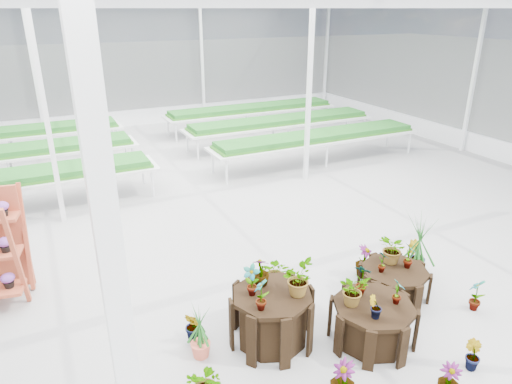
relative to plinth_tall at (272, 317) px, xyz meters
name	(u,v)px	position (x,y,z in m)	size (l,w,h in m)	color
ground_plane	(278,280)	(0.79, 1.25, -0.38)	(24.00, 24.00, 0.00)	gray
greenhouse_shell	(281,150)	(0.79, 1.25, 1.87)	(18.00, 24.00, 4.50)	white
steel_frame	(281,150)	(0.79, 1.25, 1.87)	(18.00, 24.00, 4.50)	silver
nursery_benches	(161,146)	(0.79, 8.45, 0.04)	(16.00, 7.00, 0.84)	silver
plinth_tall	(272,317)	(0.00, 0.00, 0.00)	(1.11, 1.11, 0.75)	black
plinth_mid	(372,323)	(1.20, -0.60, -0.08)	(1.12, 1.12, 0.59)	black
plinth_low	(394,282)	(2.20, 0.10, -0.14)	(1.06, 1.06, 0.47)	black
nursery_plants	(334,286)	(1.04, 0.08, 0.14)	(4.66, 3.34, 1.29)	#1C581D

